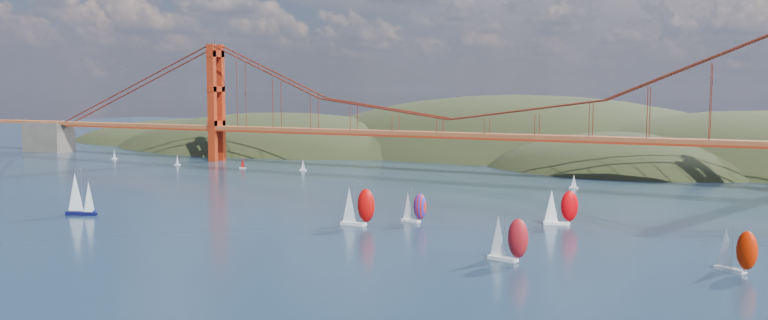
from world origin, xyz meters
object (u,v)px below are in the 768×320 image
(sloop_navy, at_px, (79,195))
(racer_0, at_px, (357,206))
(racer_1, at_px, (507,238))
(racer_3, at_px, (560,207))
(racer_2, at_px, (736,249))
(racer_rwb, at_px, (414,207))

(sloop_navy, xyz_separation_m, racer_0, (74.26, 20.86, -0.55))
(racer_0, distance_m, racer_1, 49.69)
(racer_0, distance_m, racer_3, 50.65)
(racer_0, distance_m, racer_2, 86.20)
(racer_0, relative_size, racer_rwb, 1.23)
(racer_0, relative_size, racer_3, 1.09)
(racer_3, height_order, racer_rwb, racer_3)
(racer_1, xyz_separation_m, racer_3, (-0.95, 44.31, -0.05))
(sloop_navy, relative_size, racer_1, 1.27)
(sloop_navy, distance_m, racer_rwb, 90.41)
(sloop_navy, bearing_deg, racer_0, -2.48)
(racer_0, relative_size, racer_1, 1.07)
(racer_rwb, bearing_deg, racer_1, -28.39)
(racer_3, relative_size, racer_rwb, 1.14)
(racer_1, bearing_deg, racer_rwb, 151.31)
(racer_0, height_order, racer_1, racer_0)
(racer_1, relative_size, racer_3, 1.01)
(sloop_navy, bearing_deg, racer_3, 2.61)
(racer_3, bearing_deg, racer_rwb, -179.76)
(sloop_navy, bearing_deg, racer_1, -17.81)
(racer_3, xyz_separation_m, racer_rwb, (-33.98, -13.64, -0.55))
(racer_0, bearing_deg, racer_1, -23.50)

